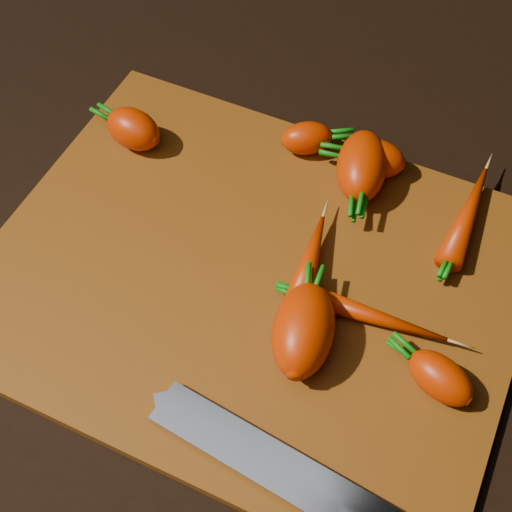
% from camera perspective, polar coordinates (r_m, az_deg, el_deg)
% --- Properties ---
extents(ground, '(2.00, 2.00, 0.01)m').
position_cam_1_polar(ground, '(0.69, -0.35, -2.25)').
color(ground, black).
extents(cutting_board, '(0.50, 0.40, 0.01)m').
position_cam_1_polar(cutting_board, '(0.68, -0.35, -1.76)').
color(cutting_board, '#88440E').
rests_on(cutting_board, ground).
extents(carrot_0, '(0.07, 0.05, 0.04)m').
position_cam_1_polar(carrot_0, '(0.78, -9.79, 9.99)').
color(carrot_0, '#C92A00').
rests_on(carrot_0, cutting_board).
extents(carrot_1, '(0.07, 0.10, 0.05)m').
position_cam_1_polar(carrot_1, '(0.74, 8.46, 7.14)').
color(carrot_1, '#C92A00').
rests_on(carrot_1, cutting_board).
extents(carrot_2, '(0.07, 0.10, 0.05)m').
position_cam_1_polar(carrot_2, '(0.62, 3.81, -5.93)').
color(carrot_2, '#C92A00').
rests_on(carrot_2, cutting_board).
extents(carrot_3, '(0.07, 0.05, 0.04)m').
position_cam_1_polar(carrot_3, '(0.75, 9.36, 7.71)').
color(carrot_3, '#C92A00').
rests_on(carrot_3, cutting_board).
extents(carrot_4, '(0.06, 0.06, 0.04)m').
position_cam_1_polar(carrot_4, '(0.77, 4.09, 9.38)').
color(carrot_4, '#C92A00').
rests_on(carrot_4, cutting_board).
extents(carrot_5, '(0.07, 0.05, 0.04)m').
position_cam_1_polar(carrot_5, '(0.63, 14.53, -9.41)').
color(carrot_5, '#C92A00').
rests_on(carrot_5, cutting_board).
extents(carrot_6, '(0.03, 0.13, 0.03)m').
position_cam_1_polar(carrot_6, '(0.73, 16.58, 3.22)').
color(carrot_6, '#C92A00').
rests_on(carrot_6, cutting_board).
extents(carrot_7, '(0.14, 0.04, 0.02)m').
position_cam_1_polar(carrot_7, '(0.65, 9.16, -4.73)').
color(carrot_7, '#C92A00').
rests_on(carrot_7, cutting_board).
extents(carrot_8, '(0.05, 0.11, 0.03)m').
position_cam_1_polar(carrot_8, '(0.67, 4.30, -0.54)').
color(carrot_8, '#C92A00').
rests_on(carrot_8, cutting_board).
extents(knife, '(0.35, 0.07, 0.02)m').
position_cam_1_polar(knife, '(0.59, 3.04, -17.24)').
color(knife, gray).
rests_on(knife, cutting_board).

